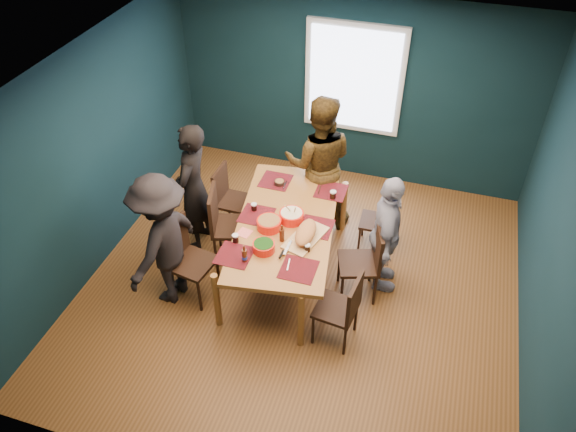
# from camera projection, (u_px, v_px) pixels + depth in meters

# --- Properties ---
(room) EXTENTS (5.01, 5.01, 2.71)m
(room) POSITION_uv_depth(u_px,v_px,m) (310.00, 182.00, 6.07)
(room) COLOR brown
(room) RESTS_ON ground
(dining_table) EXTENTS (1.39, 2.30, 0.82)m
(dining_table) POSITION_uv_depth(u_px,v_px,m) (286.00, 226.00, 6.46)
(dining_table) COLOR #9D622F
(dining_table) RESTS_ON floor
(chair_left_far) EXTENTS (0.42, 0.42, 0.92)m
(chair_left_far) POSITION_uv_depth(u_px,v_px,m) (228.00, 195.00, 7.26)
(chair_left_far) COLOR black
(chair_left_far) RESTS_ON floor
(chair_left_mid) EXTENTS (0.57, 0.57, 1.03)m
(chair_left_mid) POSITION_uv_depth(u_px,v_px,m) (223.00, 220.00, 6.77)
(chair_left_mid) COLOR black
(chair_left_mid) RESTS_ON floor
(chair_left_near) EXTENTS (0.53, 0.53, 1.02)m
(chair_left_near) POSITION_uv_depth(u_px,v_px,m) (184.00, 254.00, 6.32)
(chair_left_near) COLOR black
(chair_left_near) RESTS_ON floor
(chair_right_far) EXTENTS (0.39, 0.39, 0.84)m
(chair_right_far) POSITION_uv_depth(u_px,v_px,m) (382.00, 218.00, 6.98)
(chair_right_far) COLOR black
(chair_right_far) RESTS_ON floor
(chair_right_mid) EXTENTS (0.56, 0.56, 0.98)m
(chair_right_mid) POSITION_uv_depth(u_px,v_px,m) (367.00, 258.00, 6.32)
(chair_right_mid) COLOR black
(chair_right_mid) RESTS_ON floor
(chair_right_near) EXTENTS (0.47, 0.47, 0.93)m
(chair_right_near) POSITION_uv_depth(u_px,v_px,m) (344.00, 306.00, 5.80)
(chair_right_near) COLOR black
(chair_right_near) RESTS_ON floor
(person_far_left) EXTENTS (0.45, 0.65, 1.73)m
(person_far_left) POSITION_uv_depth(u_px,v_px,m) (193.00, 188.00, 6.82)
(person_far_left) COLOR black
(person_far_left) RESTS_ON floor
(person_back) EXTENTS (1.02, 0.87, 1.85)m
(person_back) POSITION_uv_depth(u_px,v_px,m) (319.00, 163.00, 7.14)
(person_back) COLOR black
(person_back) RESTS_ON floor
(person_right) EXTENTS (0.53, 0.95, 1.54)m
(person_right) POSITION_uv_depth(u_px,v_px,m) (386.00, 235.00, 6.31)
(person_right) COLOR white
(person_right) RESTS_ON floor
(person_near_left) EXTENTS (0.79, 1.17, 1.68)m
(person_near_left) POSITION_uv_depth(u_px,v_px,m) (163.00, 241.00, 6.13)
(person_near_left) COLOR black
(person_near_left) RESTS_ON floor
(bowl_salad) EXTENTS (0.28, 0.28, 0.12)m
(bowl_salad) POSITION_uv_depth(u_px,v_px,m) (269.00, 224.00, 6.28)
(bowl_salad) COLOR red
(bowl_salad) RESTS_ON dining_table
(bowl_dumpling) EXTENTS (0.28, 0.28, 0.26)m
(bowl_dumpling) POSITION_uv_depth(u_px,v_px,m) (291.00, 216.00, 6.39)
(bowl_dumpling) COLOR red
(bowl_dumpling) RESTS_ON dining_table
(bowl_herbs) EXTENTS (0.24, 0.24, 0.11)m
(bowl_herbs) POSITION_uv_depth(u_px,v_px,m) (264.00, 246.00, 6.00)
(bowl_herbs) COLOR red
(bowl_herbs) RESTS_ON dining_table
(cutting_board) EXTENTS (0.44, 0.73, 0.16)m
(cutting_board) POSITION_uv_depth(u_px,v_px,m) (306.00, 234.00, 6.14)
(cutting_board) COLOR tan
(cutting_board) RESTS_ON dining_table
(small_bowl) EXTENTS (0.13, 0.13, 0.05)m
(small_bowl) POSITION_uv_depth(u_px,v_px,m) (280.00, 182.00, 6.94)
(small_bowl) COLOR black
(small_bowl) RESTS_ON dining_table
(beer_bottle_a) EXTENTS (0.06, 0.06, 0.22)m
(beer_bottle_a) POSITION_uv_depth(u_px,v_px,m) (245.00, 255.00, 5.86)
(beer_bottle_a) COLOR #461C0C
(beer_bottle_a) RESTS_ON dining_table
(beer_bottle_b) EXTENTS (0.06, 0.06, 0.22)m
(beer_bottle_b) POSITION_uv_depth(u_px,v_px,m) (282.00, 235.00, 6.11)
(beer_bottle_b) COLOR #461C0C
(beer_bottle_b) RESTS_ON dining_table
(cola_glass_a) EXTENTS (0.07, 0.07, 0.10)m
(cola_glass_a) POSITION_uv_depth(u_px,v_px,m) (236.00, 238.00, 6.11)
(cola_glass_a) COLOR black
(cola_glass_a) RESTS_ON dining_table
(cola_glass_b) EXTENTS (0.06, 0.06, 0.09)m
(cola_glass_b) POSITION_uv_depth(u_px,v_px,m) (307.00, 247.00, 6.00)
(cola_glass_b) COLOR black
(cola_glass_b) RESTS_ON dining_table
(cola_glass_c) EXTENTS (0.08, 0.08, 0.11)m
(cola_glass_c) POSITION_uv_depth(u_px,v_px,m) (333.00, 195.00, 6.70)
(cola_glass_c) COLOR black
(cola_glass_c) RESTS_ON dining_table
(cola_glass_d) EXTENTS (0.07, 0.07, 0.09)m
(cola_glass_d) POSITION_uv_depth(u_px,v_px,m) (254.00, 207.00, 6.53)
(cola_glass_d) COLOR black
(cola_glass_d) RESTS_ON dining_table
(napkin_a) EXTENTS (0.19, 0.19, 0.00)m
(napkin_a) POSITION_uv_depth(u_px,v_px,m) (321.00, 226.00, 6.34)
(napkin_a) COLOR #F66E67
(napkin_a) RESTS_ON dining_table
(napkin_b) EXTENTS (0.18, 0.18, 0.00)m
(napkin_b) POSITION_uv_depth(u_px,v_px,m) (244.00, 233.00, 6.25)
(napkin_b) COLOR #F66E67
(napkin_b) RESTS_ON dining_table
(napkin_c) EXTENTS (0.18, 0.18, 0.00)m
(napkin_c) POSITION_uv_depth(u_px,v_px,m) (300.00, 272.00, 5.78)
(napkin_c) COLOR #F66E67
(napkin_c) RESTS_ON dining_table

